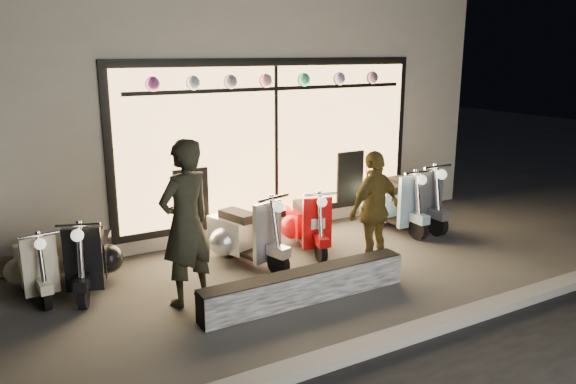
% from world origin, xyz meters
% --- Properties ---
extents(ground, '(40.00, 40.00, 0.00)m').
position_xyz_m(ground, '(0.00, 0.00, 0.00)').
color(ground, '#383533').
rests_on(ground, ground).
extents(kerb, '(40.00, 0.25, 0.12)m').
position_xyz_m(kerb, '(0.00, -2.00, 0.06)').
color(kerb, slate).
rests_on(kerb, ground).
extents(shop_building, '(10.20, 6.23, 4.20)m').
position_xyz_m(shop_building, '(0.00, 4.98, 2.10)').
color(shop_building, beige).
rests_on(shop_building, ground).
extents(graffiti_barrier, '(2.74, 0.28, 0.40)m').
position_xyz_m(graffiti_barrier, '(-0.20, -0.65, 0.20)').
color(graffiti_barrier, black).
rests_on(graffiti_barrier, ground).
extents(scooter_silver, '(0.73, 1.48, 1.05)m').
position_xyz_m(scooter_silver, '(-0.30, 0.97, 0.42)').
color(scooter_silver, black).
rests_on(scooter_silver, ground).
extents(scooter_red, '(0.66, 1.37, 0.98)m').
position_xyz_m(scooter_red, '(0.86, 1.05, 0.39)').
color(scooter_red, black).
rests_on(scooter_red, ground).
extents(scooter_black, '(0.75, 1.38, 0.99)m').
position_xyz_m(scooter_black, '(-2.36, 1.17, 0.40)').
color(scooter_black, black).
rests_on(scooter_black, ground).
extents(scooter_cream, '(0.44, 1.25, 0.89)m').
position_xyz_m(scooter_cream, '(-3.03, 1.32, 0.36)').
color(scooter_cream, black).
rests_on(scooter_cream, ground).
extents(scooter_blue, '(0.48, 1.49, 1.08)m').
position_xyz_m(scooter_blue, '(2.62, 1.20, 0.43)').
color(scooter_blue, black).
rests_on(scooter_blue, ground).
extents(scooter_grey, '(0.51, 1.56, 1.13)m').
position_xyz_m(scooter_grey, '(3.02, 1.22, 0.45)').
color(scooter_grey, black).
rests_on(scooter_grey, ground).
extents(man, '(0.86, 0.71, 2.02)m').
position_xyz_m(man, '(-1.45, 0.04, 1.01)').
color(man, black).
rests_on(man, ground).
extents(woman, '(1.04, 0.61, 1.67)m').
position_xyz_m(woman, '(1.25, -0.12, 0.83)').
color(woman, brown).
rests_on(woman, ground).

